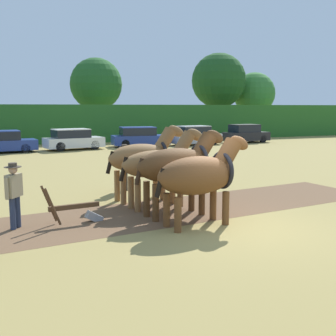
{
  "coord_description": "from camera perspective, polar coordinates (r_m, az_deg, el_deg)",
  "views": [
    {
      "loc": [
        -5.46,
        -8.91,
        2.96
      ],
      "look_at": [
        -0.65,
        3.05,
        1.1
      ],
      "focal_mm": 45.0,
      "sensor_mm": 36.0,
      "label": 1
    }
  ],
  "objects": [
    {
      "name": "draft_horse_trail_right",
      "position": [
        13.41,
        -3.38,
        1.45
      ],
      "size": [
        2.81,
        1.17,
        2.46
      ],
      "rotation": [
        0.0,
        0.0,
        0.12
      ],
      "color": "brown",
      "rests_on": "ground"
    },
    {
      "name": "tree_right",
      "position": [
        50.19,
        11.6,
        9.86
      ],
      "size": [
        4.78,
        4.78,
        6.95
      ],
      "color": "brown",
      "rests_on": "ground"
    },
    {
      "name": "hedgerow",
      "position": [
        36.34,
        -13.36,
        5.84
      ],
      "size": [
        69.39,
        1.56,
        3.2
      ],
      "primitive_type": "cube",
      "color": "#286023",
      "rests_on": "ground"
    },
    {
      "name": "parked_car_center",
      "position": [
        32.12,
        -3.86,
        4.19
      ],
      "size": [
        4.42,
        2.22,
        1.5
      ],
      "rotation": [
        0.0,
        0.0,
        -0.09
      ],
      "color": "navy",
      "rests_on": "ground"
    },
    {
      "name": "plowed_furrow_strip",
      "position": [
        11.06,
        -14.8,
        -7.58
      ],
      "size": [
        20.84,
        5.5,
        0.01
      ],
      "primitive_type": "cube",
      "rotation": [
        0.0,
        0.0,
        0.12
      ],
      "color": "brown",
      "rests_on": "ground"
    },
    {
      "name": "parked_car_center_left",
      "position": [
        30.45,
        -12.74,
        3.77
      ],
      "size": [
        4.27,
        2.46,
        1.47
      ],
      "rotation": [
        0.0,
        0.0,
        0.18
      ],
      "color": "silver",
      "rests_on": "ground"
    },
    {
      "name": "farmer_at_plow",
      "position": [
        10.94,
        -20.14,
        -2.92
      ],
      "size": [
        0.43,
        0.54,
        1.63
      ],
      "rotation": [
        0.0,
        0.0,
        -0.63
      ],
      "color": "#28334C",
      "rests_on": "ground"
    },
    {
      "name": "farmer_beside_team",
      "position": [
        15.12,
        -5.87,
        0.57
      ],
      "size": [
        0.41,
        0.65,
        1.65
      ],
      "rotation": [
        0.0,
        0.0,
        -0.06
      ],
      "color": "#38332D",
      "rests_on": "ground"
    },
    {
      "name": "draft_horse_trail_left",
      "position": [
        12.43,
        -1.15,
        0.62
      ],
      "size": [
        2.87,
        1.1,
        2.4
      ],
      "rotation": [
        0.0,
        0.0,
        0.12
      ],
      "color": "brown",
      "rests_on": "ground"
    },
    {
      "name": "plow",
      "position": [
        11.12,
        -11.95,
        -5.72
      ],
      "size": [
        1.58,
        0.51,
        1.13
      ],
      "rotation": [
        0.0,
        0.0,
        0.12
      ],
      "color": "#4C331E",
      "rests_on": "ground"
    },
    {
      "name": "parked_car_center_right",
      "position": [
        33.61,
        3.63,
        4.38
      ],
      "size": [
        4.3,
        2.29,
        1.51
      ],
      "rotation": [
        0.0,
        0.0,
        0.14
      ],
      "color": "#A8A8B2",
      "rests_on": "ground"
    },
    {
      "name": "ground_plane",
      "position": [
        10.86,
        9.29,
        -7.72
      ],
      "size": [
        240.0,
        240.0,
        0.0
      ],
      "primitive_type": "plane",
      "color": "#998447"
    },
    {
      "name": "tree_center_right",
      "position": [
        47.44,
        6.89,
        11.66
      ],
      "size": [
        5.95,
        5.95,
        8.85
      ],
      "color": "#4C3823",
      "rests_on": "ground"
    },
    {
      "name": "parked_car_right",
      "position": [
        36.39,
        10.48,
        4.57
      ],
      "size": [
        3.98,
        2.02,
        1.54
      ],
      "rotation": [
        0.0,
        0.0,
        0.08
      ],
      "color": "black",
      "rests_on": "ground"
    },
    {
      "name": "parked_car_left",
      "position": [
        29.74,
        -21.68,
        3.27
      ],
      "size": [
        4.44,
        2.23,
        1.46
      ],
      "rotation": [
        0.0,
        0.0,
        0.1
      ],
      "color": "navy",
      "rests_on": "ground"
    },
    {
      "name": "draft_horse_lead_right",
      "position": [
        11.45,
        1.37,
        0.4
      ],
      "size": [
        2.85,
        1.24,
        2.41
      ],
      "rotation": [
        0.0,
        0.0,
        0.12
      ],
      "color": "#513319",
      "rests_on": "ground"
    },
    {
      "name": "draft_horse_lead_left",
      "position": [
        10.53,
        4.42,
        -0.91
      ],
      "size": [
        2.82,
        1.26,
        2.31
      ],
      "rotation": [
        0.0,
        0.0,
        0.12
      ],
      "color": "brown",
      "rests_on": "ground"
    },
    {
      "name": "tree_center",
      "position": [
        42.74,
        -9.72,
        11.12
      ],
      "size": [
        5.11,
        5.11,
        7.79
      ],
      "color": "brown",
      "rests_on": "ground"
    }
  ]
}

